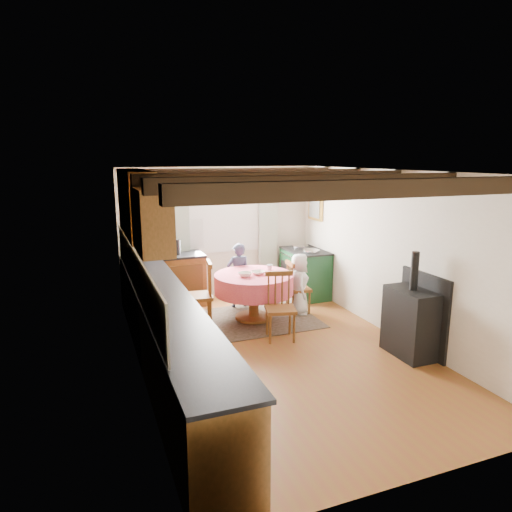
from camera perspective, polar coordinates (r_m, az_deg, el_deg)
name	(u,v)px	position (r m, az deg, el deg)	size (l,w,h in m)	color
floor	(277,350)	(6.34, 2.63, -11.69)	(3.60, 5.50, 0.00)	brown
ceiling	(279,171)	(5.79, 2.87, 10.56)	(3.60, 5.50, 0.00)	white
wall_back	(219,232)	(8.49, -4.70, 2.96)	(3.60, 0.00, 2.40)	silver
wall_front	(424,344)	(3.71, 20.23, -10.26)	(3.60, 0.00, 2.40)	silver
wall_left	(136,277)	(5.50, -14.73, -2.59)	(0.00, 5.50, 2.40)	silver
wall_right	(392,254)	(6.85, 16.68, 0.22)	(0.00, 5.50, 2.40)	silver
beam_a	(373,189)	(4.04, 14.42, 8.14)	(3.60, 0.16, 0.16)	black
beam_b	(317,183)	(4.89, 7.62, 9.09)	(3.60, 0.16, 0.16)	black
beam_c	(279,178)	(5.79, 2.86, 9.67)	(3.60, 0.16, 0.16)	black
beam_d	(251,175)	(6.72, -0.62, 10.06)	(3.60, 0.16, 0.16)	black
beam_e	(230,173)	(7.66, -3.25, 10.32)	(3.60, 0.16, 0.16)	black
splash_left	(135,271)	(5.79, -14.87, -1.85)	(0.02, 4.50, 0.55)	beige
splash_back	(165,236)	(8.25, -11.34, 2.49)	(1.40, 0.02, 0.55)	beige
base_cabinet_left	(165,335)	(5.77, -11.32, -9.65)	(0.60, 5.30, 0.88)	brown
base_cabinet_back	(167,281)	(8.14, -11.13, -3.12)	(1.30, 0.60, 0.88)	brown
worktop_left	(165,299)	(5.62, -11.31, -5.28)	(0.64, 5.30, 0.04)	black
worktop_back	(166,256)	(8.01, -11.24, 0.01)	(1.30, 0.64, 0.04)	black
wall_cabinet_glass	(136,203)	(6.57, -14.79, 6.45)	(0.34, 1.80, 0.90)	brown
wall_cabinet_solid	(152,220)	(5.09, -12.88, 4.37)	(0.34, 0.90, 0.70)	brown
window_frame	(224,211)	(8.45, -4.06, 5.67)	(1.34, 0.03, 1.54)	white
window_pane	(224,211)	(8.45, -4.07, 5.67)	(1.20, 0.01, 1.40)	white
curtain_left	(180,241)	(8.24, -9.51, 1.84)	(0.35, 0.10, 2.10)	silver
curtain_right	(268,235)	(8.72, 1.51, 2.59)	(0.35, 0.10, 2.10)	silver
curtain_rod	(225,178)	(8.32, -3.95, 9.71)	(0.03, 0.03, 2.00)	black
wall_picture	(316,204)	(8.68, 7.46, 6.43)	(0.04, 0.50, 0.60)	gold
wall_plate	(272,204)	(8.74, 1.96, 6.58)	(0.30, 0.30, 0.02)	silver
rug	(254,319)	(7.43, -0.27, -7.92)	(1.95, 1.52, 0.01)	black
dining_table	(254,297)	(7.31, -0.28, -5.18)	(1.26, 1.26, 0.76)	#ED7066
chair_near	(281,307)	(6.53, 3.08, -6.36)	(0.42, 0.44, 0.97)	brown
chair_left	(198,294)	(7.10, -7.21, -4.71)	(0.44, 0.46, 1.02)	brown
chair_right	(298,287)	(7.68, 5.31, -3.85)	(0.38, 0.40, 0.89)	brown
aga_range	(305,273)	(8.57, 6.15, -2.09)	(0.64, 0.98, 0.91)	#143D20
cast_iron_stove	(412,304)	(6.28, 18.92, -5.75)	(0.42, 0.70, 1.40)	black
child_far	(238,275)	(7.88, -2.22, -2.44)	(0.41, 0.27, 1.14)	#303651
child_right	(299,284)	(7.57, 5.40, -3.53)	(0.50, 0.33, 1.03)	silver
bowl_a	(258,273)	(7.19, 0.27, -2.10)	(0.22, 0.22, 0.05)	silver
bowl_b	(245,275)	(7.06, -1.37, -2.33)	(0.21, 0.21, 0.07)	silver
cup	(270,267)	(7.46, 1.72, -1.43)	(0.10, 0.10, 0.09)	silver
canister_tall	(149,249)	(7.89, -13.19, 0.86)	(0.15, 0.15, 0.26)	#262628
canister_wide	(161,248)	(8.07, -11.76, 1.03)	(0.20, 0.20, 0.22)	#262628
canister_slim	(178,247)	(7.94, -9.77, 1.09)	(0.09, 0.09, 0.26)	#262628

